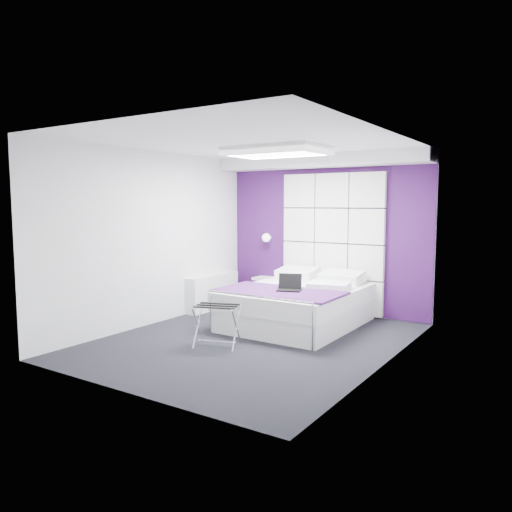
{
  "coord_description": "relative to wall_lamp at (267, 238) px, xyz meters",
  "views": [
    {
      "loc": [
        3.59,
        -5.42,
        1.83
      ],
      "look_at": [
        -0.18,
        0.35,
        1.09
      ],
      "focal_mm": 35.0,
      "sensor_mm": 36.0,
      "label": 1
    }
  ],
  "objects": [
    {
      "name": "radiator",
      "position": [
        -0.64,
        -0.76,
        -0.92
      ],
      "size": [
        0.22,
        1.2,
        0.6
      ],
      "primitive_type": "cube",
      "color": "white",
      "rests_on": "floor"
    },
    {
      "name": "laptop",
      "position": [
        1.26,
        -1.4,
        -0.56
      ],
      "size": [
        0.33,
        0.23,
        0.24
      ],
      "rotation": [
        0.0,
        0.0,
        0.35
      ],
      "color": "black",
      "rests_on": "bed"
    },
    {
      "name": "wall_right",
      "position": [
        2.85,
        -2.06,
        0.08
      ],
      "size": [
        0.0,
        4.4,
        4.4
      ],
      "primitive_type": "plane",
      "rotation": [
        1.57,
        0.0,
        -1.57
      ],
      "color": "silver",
      "rests_on": "floor"
    },
    {
      "name": "wall_back",
      "position": [
        1.05,
        0.14,
        0.08
      ],
      "size": [
        3.6,
        0.0,
        3.6
      ],
      "primitive_type": "plane",
      "rotation": [
        1.57,
        0.0,
        0.0
      ],
      "color": "silver",
      "rests_on": "floor"
    },
    {
      "name": "nightstand",
      "position": [
        -0.01,
        -0.04,
        -0.73
      ],
      "size": [
        0.4,
        0.31,
        0.04
      ],
      "primitive_type": "cube",
      "color": "white",
      "rests_on": "wall_back"
    },
    {
      "name": "wall_lamp",
      "position": [
        0.0,
        0.0,
        0.0
      ],
      "size": [
        0.15,
        0.15,
        0.15
      ],
      "primitive_type": "sphere",
      "color": "white",
      "rests_on": "wall_back"
    },
    {
      "name": "bed",
      "position": [
        1.14,
        -0.98,
        -0.9
      ],
      "size": [
        1.76,
        2.13,
        0.74
      ],
      "color": "white",
      "rests_on": "floor"
    },
    {
      "name": "headboard",
      "position": [
        1.2,
        0.08,
        -0.05
      ],
      "size": [
        1.8,
        0.08,
        2.3
      ],
      "primitive_type": null,
      "color": "white",
      "rests_on": "wall_back"
    },
    {
      "name": "luggage_rack",
      "position": [
        0.8,
        -2.51,
        -0.95
      ],
      "size": [
        0.54,
        0.4,
        0.53
      ],
      "rotation": [
        0.0,
        0.0,
        0.34
      ],
      "color": "silver",
      "rests_on": "floor"
    },
    {
      "name": "accent_wall",
      "position": [
        1.05,
        0.13,
        0.08
      ],
      "size": [
        3.58,
        0.02,
        2.58
      ],
      "primitive_type": "cube",
      "color": "#3A1149",
      "rests_on": "wall_back"
    },
    {
      "name": "skylight",
      "position": [
        1.05,
        -1.46,
        1.33
      ],
      "size": [
        1.36,
        0.86,
        0.12
      ],
      "primitive_type": null,
      "color": "white",
      "rests_on": "ceiling"
    },
    {
      "name": "ceiling",
      "position": [
        1.05,
        -2.06,
        1.38
      ],
      "size": [
        4.4,
        4.4,
        0.0
      ],
      "primitive_type": "plane",
      "rotation": [
        3.14,
        0.0,
        0.0
      ],
      "color": "white",
      "rests_on": "wall_back"
    },
    {
      "name": "soffit",
      "position": [
        1.05,
        -0.11,
        1.28
      ],
      "size": [
        3.58,
        0.5,
        0.2
      ],
      "primitive_type": "cube",
      "color": "white",
      "rests_on": "wall_back"
    },
    {
      "name": "wall_left",
      "position": [
        -0.75,
        -2.06,
        0.08
      ],
      "size": [
        0.0,
        4.4,
        4.4
      ],
      "primitive_type": "plane",
      "rotation": [
        1.57,
        0.0,
        1.57
      ],
      "color": "silver",
      "rests_on": "floor"
    },
    {
      "name": "floor",
      "position": [
        1.05,
        -2.06,
        -1.22
      ],
      "size": [
        4.4,
        4.4,
        0.0
      ],
      "primitive_type": "plane",
      "color": "black",
      "rests_on": "ground"
    }
  ]
}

